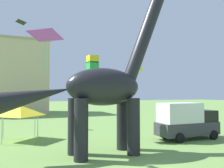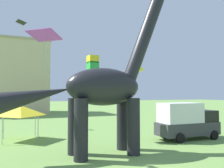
% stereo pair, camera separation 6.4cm
% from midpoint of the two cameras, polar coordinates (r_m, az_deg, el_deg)
% --- Properties ---
extents(dinosaur_sculpture, '(11.80, 2.50, 12.33)m').
position_cam_midpoint_polar(dinosaur_sculpture, '(15.39, -2.11, -0.69)').
color(dinosaur_sculpture, black).
rests_on(dinosaur_sculpture, ground_plane).
extents(parked_box_truck, '(5.63, 2.37, 3.20)m').
position_cam_midpoint_polar(parked_box_truck, '(21.71, 17.91, -8.53)').
color(parked_box_truck, '#38383D').
rests_on(parked_box_truck, ground_plane).
extents(person_far_spectator, '(0.42, 0.18, 1.12)m').
position_cam_midpoint_polar(person_far_spectator, '(26.02, 14.23, -9.69)').
color(person_far_spectator, '#2D3347').
rests_on(person_far_spectator, ground_plane).
extents(person_vendor_side, '(0.61, 0.27, 1.63)m').
position_cam_midpoint_polar(person_vendor_side, '(26.46, 19.42, -8.83)').
color(person_vendor_side, '#2D3347').
rests_on(person_vendor_side, ground_plane).
extents(festival_canopy_tent, '(3.15, 3.15, 3.00)m').
position_cam_midpoint_polar(festival_canopy_tent, '(21.67, -21.51, -6.10)').
color(festival_canopy_tent, '#B2B2B7').
rests_on(festival_canopy_tent, ground_plane).
extents(kite_apex, '(1.29, 1.28, 1.32)m').
position_cam_midpoint_polar(kite_apex, '(8.53, -16.13, 11.38)').
color(kite_apex, purple).
extents(kite_near_high, '(0.66, 0.79, 0.87)m').
position_cam_midpoint_polar(kite_near_high, '(15.85, -21.36, 13.92)').
color(kite_near_high, black).
extents(kite_mid_center, '(1.89, 2.11, 0.60)m').
position_cam_midpoint_polar(kite_mid_center, '(37.13, 6.40, 3.46)').
color(kite_mid_center, yellow).
extents(kite_mid_left, '(0.92, 0.92, 1.21)m').
position_cam_midpoint_polar(kite_mid_left, '(20.30, -4.68, 5.28)').
color(kite_mid_left, yellow).
extents(background_building_block, '(18.47, 10.49, 14.94)m').
position_cam_midpoint_polar(background_building_block, '(52.27, -25.60, 1.61)').
color(background_building_block, '#CCB78E').
rests_on(background_building_block, ground_plane).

